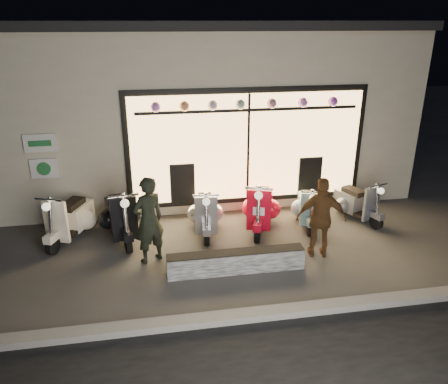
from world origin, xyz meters
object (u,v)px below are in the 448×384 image
at_px(scooter_red, 261,206).
at_px(graffiti_barrier, 236,262).
at_px(woman, 321,218).
at_px(scooter_silver, 205,211).
at_px(man, 149,220).

bearing_deg(scooter_red, graffiti_barrier, -98.24).
bearing_deg(woman, scooter_silver, -22.64).
xyz_separation_m(scooter_red, man, (-2.40, -1.13, 0.38)).
xyz_separation_m(scooter_silver, woman, (1.98, -1.50, 0.38)).
height_order(graffiti_barrier, scooter_red, scooter_red).
relative_size(graffiti_barrier, man, 1.48).
bearing_deg(scooter_silver, man, -130.18).
relative_size(scooter_silver, man, 0.86).
bearing_deg(scooter_red, man, -136.17).
distance_m(graffiti_barrier, woman, 1.80).
bearing_deg(scooter_red, woman, -43.91).
distance_m(man, woman, 3.19).
xyz_separation_m(scooter_silver, man, (-1.19, -1.15, 0.42)).
distance_m(scooter_silver, woman, 2.51).
relative_size(scooter_silver, woman, 0.91).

